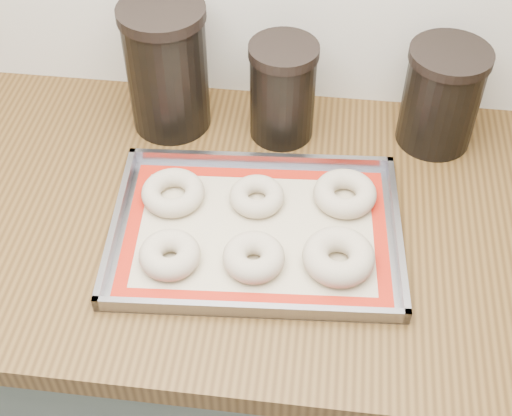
# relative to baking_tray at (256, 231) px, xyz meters

# --- Properties ---
(cabinet) EXTENTS (3.00, 0.65, 0.86)m
(cabinet) POSITION_rel_baking_tray_xyz_m (0.11, 0.05, -0.48)
(cabinet) COLOR #566055
(cabinet) RESTS_ON floor
(countertop) EXTENTS (3.06, 0.68, 0.04)m
(countertop) POSITION_rel_baking_tray_xyz_m (0.11, 0.05, -0.03)
(countertop) COLOR brown
(countertop) RESTS_ON cabinet
(baking_tray) EXTENTS (0.48, 0.36, 0.03)m
(baking_tray) POSITION_rel_baking_tray_xyz_m (0.00, 0.00, 0.00)
(baking_tray) COLOR gray
(baking_tray) RESTS_ON countertop
(baking_mat) EXTENTS (0.44, 0.32, 0.00)m
(baking_mat) POSITION_rel_baking_tray_xyz_m (-0.00, 0.00, -0.00)
(baking_mat) COLOR #C6B793
(baking_mat) RESTS_ON baking_tray
(bagel_front_left) EXTENTS (0.10, 0.10, 0.04)m
(bagel_front_left) POSITION_rel_baking_tray_xyz_m (-0.12, -0.08, 0.02)
(bagel_front_left) COLOR #C5B499
(bagel_front_left) RESTS_ON baking_mat
(bagel_front_mid) EXTENTS (0.11, 0.11, 0.04)m
(bagel_front_mid) POSITION_rel_baking_tray_xyz_m (0.00, -0.07, 0.02)
(bagel_front_mid) COLOR #C5B499
(bagel_front_mid) RESTS_ON baking_mat
(bagel_front_right) EXTENTS (0.11, 0.11, 0.04)m
(bagel_front_right) POSITION_rel_baking_tray_xyz_m (0.13, -0.05, 0.02)
(bagel_front_right) COLOR #C5B499
(bagel_front_right) RESTS_ON baking_mat
(bagel_back_left) EXTENTS (0.12, 0.12, 0.03)m
(bagel_back_left) POSITION_rel_baking_tray_xyz_m (-0.15, 0.06, 0.01)
(bagel_back_left) COLOR #C5B499
(bagel_back_left) RESTS_ON baking_mat
(bagel_back_mid) EXTENTS (0.10, 0.10, 0.03)m
(bagel_back_mid) POSITION_rel_baking_tray_xyz_m (-0.01, 0.06, 0.01)
(bagel_back_mid) COLOR #C5B499
(bagel_back_mid) RESTS_ON baking_mat
(bagel_back_right) EXTENTS (0.12, 0.12, 0.03)m
(bagel_back_right) POSITION_rel_baking_tray_xyz_m (0.14, 0.09, 0.02)
(bagel_back_right) COLOR #C5B499
(bagel_back_right) RESTS_ON baking_mat
(canister_left) EXTENTS (0.15, 0.15, 0.24)m
(canister_left) POSITION_rel_baking_tray_xyz_m (-0.19, 0.26, 0.11)
(canister_left) COLOR black
(canister_left) RESTS_ON countertop
(canister_mid) EXTENTS (0.12, 0.12, 0.19)m
(canister_mid) POSITION_rel_baking_tray_xyz_m (0.02, 0.26, 0.09)
(canister_mid) COLOR black
(canister_mid) RESTS_ON countertop
(canister_right) EXTENTS (0.14, 0.14, 0.19)m
(canister_right) POSITION_rel_baking_tray_xyz_m (0.29, 0.27, 0.09)
(canister_right) COLOR black
(canister_right) RESTS_ON countertop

